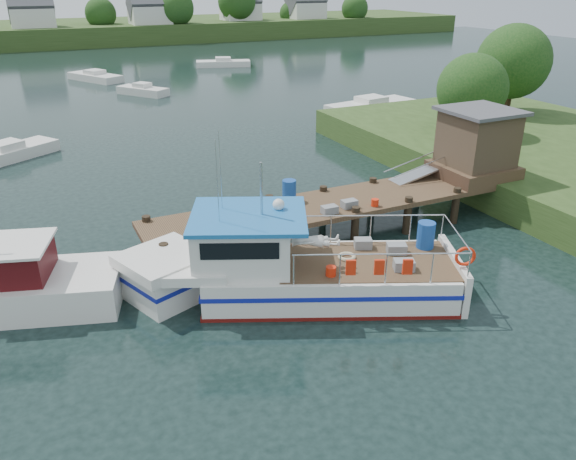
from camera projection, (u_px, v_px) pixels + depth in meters
name	position (u px, v px, depth m)	size (l,w,h in m)	color
ground_plane	(294.00, 241.00, 22.51)	(160.00, 160.00, 0.00)	black
far_shore	(67.00, 29.00, 89.36)	(140.00, 42.55, 9.22)	#344D20
dock	(430.00, 166.00, 24.15)	(16.60, 3.00, 4.78)	#4D3724
lobster_boat	(287.00, 269.00, 18.31)	(10.98, 6.93, 5.48)	silver
moored_far	(223.00, 63.00, 66.13)	(6.61, 3.89, 1.06)	silver
moored_a	(8.00, 153.00, 32.42)	(5.84, 4.75, 1.05)	silver
moored_b	(143.00, 90.00, 50.23)	(4.15, 4.91, 1.07)	silver
moored_c	(371.00, 106.00, 43.96)	(7.75, 3.64, 1.18)	silver
moored_d	(95.00, 77.00, 57.07)	(4.93, 6.65, 1.09)	silver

